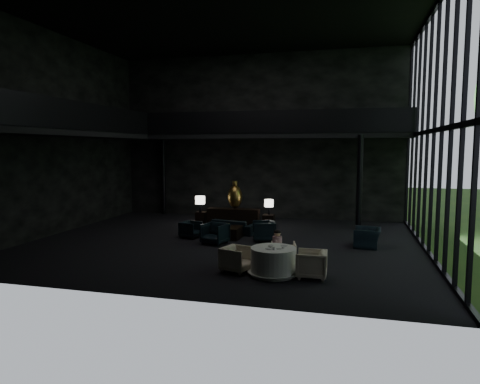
% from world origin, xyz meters
% --- Properties ---
extents(floor, '(14.00, 12.00, 0.02)m').
position_xyz_m(floor, '(0.00, 0.00, 0.00)').
color(floor, black).
rests_on(floor, ground).
extents(ceiling, '(14.00, 12.00, 0.02)m').
position_xyz_m(ceiling, '(0.00, 0.00, 8.00)').
color(ceiling, black).
rests_on(ceiling, ground).
extents(wall_back, '(14.00, 0.04, 8.00)m').
position_xyz_m(wall_back, '(0.00, 6.00, 4.00)').
color(wall_back, black).
rests_on(wall_back, ground).
extents(wall_front, '(14.00, 0.04, 8.00)m').
position_xyz_m(wall_front, '(0.00, -6.00, 4.00)').
color(wall_front, black).
rests_on(wall_front, ground).
extents(wall_left, '(0.04, 12.00, 8.00)m').
position_xyz_m(wall_left, '(-7.00, 0.00, 4.00)').
color(wall_left, black).
rests_on(wall_left, ground).
extents(curtain_wall, '(0.20, 12.00, 8.00)m').
position_xyz_m(curtain_wall, '(6.95, 0.00, 4.00)').
color(curtain_wall, black).
rests_on(curtain_wall, ground).
extents(mezzanine_left, '(2.00, 12.00, 0.25)m').
position_xyz_m(mezzanine_left, '(-6.00, 0.00, 4.00)').
color(mezzanine_left, black).
rests_on(mezzanine_left, wall_left).
extents(mezzanine_back, '(12.00, 2.00, 0.25)m').
position_xyz_m(mezzanine_back, '(1.00, 5.00, 4.00)').
color(mezzanine_back, black).
rests_on(mezzanine_back, wall_back).
extents(railing_left, '(0.06, 12.00, 1.00)m').
position_xyz_m(railing_left, '(-5.00, 0.00, 4.60)').
color(railing_left, black).
rests_on(railing_left, mezzanine_left).
extents(railing_back, '(12.00, 0.06, 1.00)m').
position_xyz_m(railing_back, '(1.00, 4.00, 4.60)').
color(railing_back, black).
rests_on(railing_back, mezzanine_back).
extents(column_nw, '(0.24, 0.24, 4.00)m').
position_xyz_m(column_nw, '(-5.00, 5.70, 2.00)').
color(column_nw, black).
rests_on(column_nw, floor).
extents(column_ne, '(0.24, 0.24, 4.00)m').
position_xyz_m(column_ne, '(4.80, 4.00, 2.00)').
color(column_ne, black).
rests_on(column_ne, floor).
extents(console, '(2.34, 0.53, 0.74)m').
position_xyz_m(console, '(-0.61, 3.47, 0.37)').
color(console, black).
rests_on(console, floor).
extents(bronze_urn, '(0.66, 0.66, 1.22)m').
position_xyz_m(bronze_urn, '(-0.61, 3.74, 1.27)').
color(bronze_urn, '#B86A32').
rests_on(bronze_urn, console).
extents(side_table_left, '(0.46, 0.46, 0.51)m').
position_xyz_m(side_table_left, '(-2.21, 3.70, 0.25)').
color(side_table_left, black).
rests_on(side_table_left, floor).
extents(table_lamp_left, '(0.44, 0.44, 0.75)m').
position_xyz_m(table_lamp_left, '(-2.21, 3.55, 1.04)').
color(table_lamp_left, black).
rests_on(table_lamp_left, side_table_left).
extents(side_table_right, '(0.49, 0.49, 0.53)m').
position_xyz_m(side_table_right, '(0.99, 3.50, 0.27)').
color(side_table_right, black).
rests_on(side_table_right, floor).
extents(table_lamp_right, '(0.39, 0.39, 0.66)m').
position_xyz_m(table_lamp_right, '(0.99, 3.54, 1.01)').
color(table_lamp_right, black).
rests_on(table_lamp_right, side_table_right).
extents(sofa, '(1.89, 0.84, 0.71)m').
position_xyz_m(sofa, '(-0.20, 1.71, 0.36)').
color(sofa, black).
rests_on(sofa, floor).
extents(lounge_armchair_west, '(0.69, 0.72, 0.63)m').
position_xyz_m(lounge_armchair_west, '(-1.50, 0.47, 0.31)').
color(lounge_armchair_west, black).
rests_on(lounge_armchair_west, floor).
extents(lounge_armchair_east, '(1.00, 1.03, 0.87)m').
position_xyz_m(lounge_armchair_east, '(1.35, 0.60, 0.43)').
color(lounge_armchair_east, black).
rests_on(lounge_armchair_east, floor).
extents(lounge_armchair_south, '(1.05, 1.01, 0.89)m').
position_xyz_m(lounge_armchair_south, '(-0.27, -0.33, 0.44)').
color(lounge_armchair_south, black).
rests_on(lounge_armchair_south, floor).
extents(window_armchair, '(0.70, 1.02, 0.85)m').
position_xyz_m(window_armchair, '(5.05, 0.54, 0.42)').
color(window_armchair, black).
rests_on(window_armchair, floor).
extents(coffee_table, '(1.00, 1.00, 0.44)m').
position_xyz_m(coffee_table, '(-0.10, 0.74, 0.22)').
color(coffee_table, black).
rests_on(coffee_table, floor).
extents(dining_table, '(1.41, 1.41, 0.75)m').
position_xyz_m(dining_table, '(2.43, -3.52, 0.33)').
color(dining_table, white).
rests_on(dining_table, floor).
extents(dining_chair_north, '(0.79, 0.75, 0.69)m').
position_xyz_m(dining_chair_north, '(2.54, -2.44, 0.35)').
color(dining_chair_north, beige).
rests_on(dining_chair_north, floor).
extents(dining_chair_east, '(0.77, 0.82, 0.83)m').
position_xyz_m(dining_chair_east, '(3.46, -3.52, 0.42)').
color(dining_chair_east, beige).
rests_on(dining_chair_east, floor).
extents(dining_chair_west, '(0.89, 0.92, 0.77)m').
position_xyz_m(dining_chair_west, '(1.38, -3.46, 0.38)').
color(dining_chair_west, tan).
rests_on(dining_chair_west, floor).
extents(child, '(0.28, 0.28, 0.61)m').
position_xyz_m(child, '(2.36, -2.49, 0.75)').
color(child, '#F0B8DA').
rests_on(child, dining_chair_north).
extents(plate_a, '(0.25, 0.25, 0.01)m').
position_xyz_m(plate_a, '(2.35, -3.68, 0.76)').
color(plate_a, white).
rests_on(plate_a, dining_table).
extents(plate_b, '(0.21, 0.21, 0.01)m').
position_xyz_m(plate_b, '(2.67, -3.24, 0.76)').
color(plate_b, white).
rests_on(plate_b, dining_table).
extents(saucer, '(0.21, 0.21, 0.01)m').
position_xyz_m(saucer, '(2.61, -3.64, 0.76)').
color(saucer, white).
rests_on(saucer, dining_table).
extents(coffee_cup, '(0.08, 0.08, 0.06)m').
position_xyz_m(coffee_cup, '(2.70, -3.57, 0.79)').
color(coffee_cup, white).
rests_on(coffee_cup, saucer).
extents(cereal_bowl, '(0.15, 0.15, 0.07)m').
position_xyz_m(cereal_bowl, '(2.34, -3.50, 0.79)').
color(cereal_bowl, white).
rests_on(cereal_bowl, dining_table).
extents(cream_pot, '(0.08, 0.08, 0.07)m').
position_xyz_m(cream_pot, '(2.47, -3.75, 0.79)').
color(cream_pot, '#99999E').
rests_on(cream_pot, dining_table).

